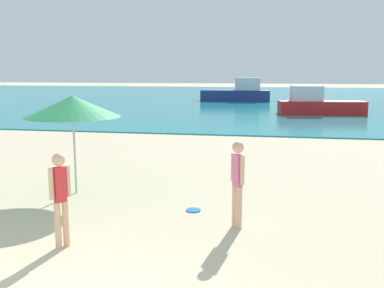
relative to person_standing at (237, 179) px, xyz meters
The scene contains 7 objects.
water 41.48m from the person_standing, 92.37° to the left, with size 160.00×60.00×0.06m, color teal.
person_standing is the anchor object (origin of this frame).
frisbee 1.54m from the person_standing, 139.67° to the left, with size 0.30×0.30×0.03m, color blue.
person_distant 3.05m from the person_standing, 152.12° to the right, with size 0.25×0.30×1.55m.
boat_near 22.04m from the person_standing, 81.26° to the left, with size 5.59×2.43×1.84m.
boat_far 33.82m from the person_standing, 94.83° to the left, with size 6.47×2.38×2.17m.
beach_umbrella 4.39m from the person_standing, 157.29° to the left, with size 2.18×2.18×2.28m.
Camera 1 is at (2.34, -3.57, 2.82)m, focal length 41.01 mm.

